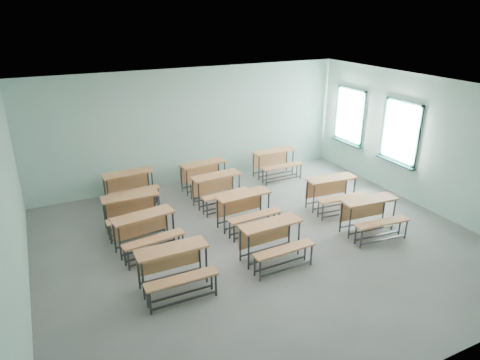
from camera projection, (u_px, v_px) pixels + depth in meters
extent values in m
cube|color=gray|center=(262.00, 243.00, 9.12)|extent=(9.00, 8.00, 0.02)
cube|color=silver|center=(265.00, 92.00, 7.91)|extent=(9.00, 8.00, 0.02)
cube|color=#ABD6C8|center=(193.00, 126.00, 11.86)|extent=(9.00, 0.02, 3.20)
cube|color=#ABD6C8|center=(424.00, 280.00, 5.18)|extent=(9.00, 0.02, 3.20)
cube|color=#ABD6C8|center=(11.00, 219.00, 6.68)|extent=(0.02, 8.00, 3.20)
cube|color=#ABD6C8|center=(426.00, 144.00, 10.35)|extent=(0.02, 8.00, 3.20)
cube|color=#18453F|center=(347.00, 140.00, 12.92)|extent=(0.06, 1.20, 0.06)
cube|color=#18453F|center=(352.00, 89.00, 12.34)|extent=(0.06, 1.20, 0.06)
cube|color=#18453F|center=(363.00, 120.00, 12.16)|extent=(0.06, 0.06, 1.60)
cube|color=#18453F|center=(338.00, 111.00, 13.11)|extent=(0.06, 0.06, 1.60)
cube|color=#18453F|center=(350.00, 115.00, 12.63)|extent=(0.04, 0.04, 1.48)
cube|color=#18453F|center=(350.00, 115.00, 12.63)|extent=(0.04, 1.08, 0.04)
cube|color=#18453F|center=(346.00, 142.00, 12.93)|extent=(0.14, 1.28, 0.04)
cube|color=white|center=(350.00, 115.00, 12.64)|extent=(0.01, 1.08, 1.48)
cube|color=#18453F|center=(397.00, 160.00, 11.26)|extent=(0.06, 1.20, 0.06)
cube|color=#18453F|center=(405.00, 102.00, 10.68)|extent=(0.06, 1.20, 0.06)
cube|color=#18453F|center=(418.00, 137.00, 10.49)|extent=(0.06, 0.06, 1.60)
cube|color=#18453F|center=(385.00, 127.00, 11.44)|extent=(0.06, 0.06, 1.60)
cube|color=#18453F|center=(401.00, 132.00, 10.97)|extent=(0.04, 0.04, 1.48)
cube|color=#18453F|center=(401.00, 132.00, 10.97)|extent=(0.04, 1.08, 0.04)
cube|color=#18453F|center=(395.00, 162.00, 11.26)|extent=(0.14, 1.28, 0.04)
cube|color=white|center=(401.00, 132.00, 10.98)|extent=(0.01, 1.08, 1.48)
cube|color=#CA7D49|center=(172.00, 249.00, 7.44)|extent=(1.26, 0.43, 0.04)
cube|color=#CA7D49|center=(169.00, 259.00, 7.72)|extent=(1.19, 0.03, 0.43)
cylinder|color=#36383A|center=(143.00, 281.00, 7.22)|extent=(0.04, 0.04, 0.74)
cylinder|color=#36383A|center=(206.00, 265.00, 7.68)|extent=(0.04, 0.04, 0.74)
cylinder|color=#36383A|center=(138.00, 271.00, 7.50)|extent=(0.04, 0.04, 0.74)
cylinder|color=#36383A|center=(200.00, 256.00, 7.96)|extent=(0.04, 0.04, 0.74)
cube|color=#36383A|center=(177.00, 285.00, 7.55)|extent=(1.15, 0.04, 0.03)
cube|color=#36383A|center=(171.00, 276.00, 7.83)|extent=(1.15, 0.04, 0.03)
cube|color=#CA7D49|center=(182.00, 279.00, 7.14)|extent=(1.26, 0.27, 0.04)
cylinder|color=#36383A|center=(150.00, 304.00, 6.91)|extent=(0.04, 0.04, 0.43)
cylinder|color=#36383A|center=(216.00, 285.00, 7.37)|extent=(0.04, 0.04, 0.43)
cylinder|color=#36383A|center=(147.00, 297.00, 7.08)|extent=(0.04, 0.04, 0.43)
cylinder|color=#36383A|center=(212.00, 279.00, 7.54)|extent=(0.04, 0.04, 0.43)
cube|color=#36383A|center=(185.00, 300.00, 7.19)|extent=(1.15, 0.04, 0.03)
cube|color=#36383A|center=(181.00, 294.00, 7.36)|extent=(1.15, 0.04, 0.03)
cube|color=#CA7D49|center=(270.00, 224.00, 8.30)|extent=(1.27, 0.46, 0.04)
cube|color=#CA7D49|center=(265.00, 234.00, 8.58)|extent=(1.19, 0.06, 0.43)
cylinder|color=#36383A|center=(249.00, 253.00, 8.06)|extent=(0.04, 0.04, 0.74)
cylinder|color=#36383A|center=(299.00, 238.00, 8.56)|extent=(0.04, 0.04, 0.74)
cylinder|color=#36383A|center=(240.00, 244.00, 8.33)|extent=(0.04, 0.04, 0.74)
cylinder|color=#36383A|center=(289.00, 231.00, 8.83)|extent=(0.04, 0.04, 0.74)
cube|color=#36383A|center=(274.00, 257.00, 8.41)|extent=(1.15, 0.07, 0.03)
cube|color=#36383A|center=(265.00, 249.00, 8.68)|extent=(1.15, 0.07, 0.03)
cube|color=#CA7D49|center=(284.00, 250.00, 8.01)|extent=(1.26, 0.30, 0.04)
cylinder|color=#36383A|center=(260.00, 271.00, 7.76)|extent=(0.04, 0.04, 0.43)
cylinder|color=#36383A|center=(311.00, 255.00, 8.26)|extent=(0.04, 0.04, 0.43)
cylinder|color=#36383A|center=(255.00, 266.00, 7.93)|extent=(0.04, 0.04, 0.43)
cylinder|color=#36383A|center=(305.00, 250.00, 8.43)|extent=(0.04, 0.04, 0.43)
cube|color=#36383A|center=(286.00, 269.00, 8.06)|extent=(1.15, 0.07, 0.03)
cube|color=#36383A|center=(280.00, 264.00, 8.23)|extent=(1.15, 0.07, 0.03)
cube|color=#CA7D49|center=(369.00, 200.00, 9.33)|extent=(1.29, 0.53, 0.04)
cube|color=#CA7D49|center=(363.00, 209.00, 9.62)|extent=(1.19, 0.13, 0.43)
cylinder|color=#36383A|center=(350.00, 223.00, 9.15)|extent=(0.04, 0.04, 0.74)
cylinder|color=#36383A|center=(394.00, 215.00, 9.52)|extent=(0.04, 0.04, 0.74)
cylinder|color=#36383A|center=(341.00, 217.00, 9.44)|extent=(0.04, 0.04, 0.74)
cylinder|color=#36383A|center=(384.00, 209.00, 9.81)|extent=(0.04, 0.04, 0.74)
cube|color=#36383A|center=(371.00, 230.00, 9.43)|extent=(1.15, 0.14, 0.03)
cube|color=#36383A|center=(362.00, 223.00, 9.72)|extent=(1.15, 0.14, 0.03)
cube|color=#CA7D49|center=(382.00, 222.00, 9.01)|extent=(1.27, 0.38, 0.04)
cylinder|color=#36383A|center=(361.00, 239.00, 8.83)|extent=(0.04, 0.04, 0.43)
cylinder|color=#36383A|center=(406.00, 230.00, 9.21)|extent=(0.04, 0.04, 0.43)
cylinder|color=#36383A|center=(355.00, 235.00, 9.00)|extent=(0.04, 0.04, 0.43)
cylinder|color=#36383A|center=(400.00, 226.00, 9.38)|extent=(0.04, 0.04, 0.43)
cube|color=#36383A|center=(383.00, 240.00, 9.07)|extent=(1.15, 0.14, 0.03)
cube|color=#36383A|center=(377.00, 236.00, 9.24)|extent=(1.15, 0.14, 0.03)
cube|color=#CA7D49|center=(143.00, 215.00, 8.63)|extent=(1.30, 0.58, 0.04)
cube|color=#CA7D49|center=(141.00, 226.00, 8.90)|extent=(1.18, 0.18, 0.43)
cylinder|color=#36383A|center=(120.00, 244.00, 8.35)|extent=(0.04, 0.04, 0.74)
cylinder|color=#36383A|center=(174.00, 228.00, 8.94)|extent=(0.04, 0.04, 0.74)
cylinder|color=#36383A|center=(114.00, 237.00, 8.61)|extent=(0.04, 0.04, 0.74)
cylinder|color=#36383A|center=(167.00, 222.00, 9.20)|extent=(0.04, 0.04, 0.74)
cube|color=#36383A|center=(149.00, 247.00, 8.75)|extent=(1.14, 0.18, 0.03)
cube|color=#36383A|center=(143.00, 240.00, 9.01)|extent=(1.14, 0.18, 0.03)
cube|color=#CA7D49|center=(154.00, 239.00, 8.36)|extent=(1.28, 0.42, 0.04)
cylinder|color=#36383A|center=(129.00, 261.00, 8.08)|extent=(0.04, 0.04, 0.43)
cylinder|color=#36383A|center=(183.00, 244.00, 8.67)|extent=(0.04, 0.04, 0.43)
cylinder|color=#36383A|center=(125.00, 256.00, 8.23)|extent=(0.04, 0.04, 0.43)
cylinder|color=#36383A|center=(179.00, 239.00, 8.82)|extent=(0.04, 0.04, 0.43)
cube|color=#36383A|center=(157.00, 258.00, 8.42)|extent=(1.14, 0.18, 0.03)
cube|color=#36383A|center=(153.00, 253.00, 8.57)|extent=(1.14, 0.18, 0.03)
cube|color=#CA7D49|center=(243.00, 195.00, 9.59)|extent=(1.28, 0.50, 0.04)
cube|color=#CA7D49|center=(239.00, 204.00, 9.87)|extent=(1.19, 0.10, 0.43)
cylinder|color=#36383A|center=(224.00, 219.00, 9.34)|extent=(0.04, 0.04, 0.74)
cylinder|color=#36383A|center=(268.00, 208.00, 9.87)|extent=(0.04, 0.04, 0.74)
cylinder|color=#36383A|center=(218.00, 213.00, 9.61)|extent=(0.04, 0.04, 0.74)
cylinder|color=#36383A|center=(261.00, 202.00, 10.14)|extent=(0.04, 0.04, 0.74)
cube|color=#36383A|center=(247.00, 224.00, 9.71)|extent=(1.15, 0.11, 0.03)
cube|color=#36383A|center=(240.00, 218.00, 9.98)|extent=(1.15, 0.11, 0.03)
cube|color=#CA7D49|center=(255.00, 216.00, 9.31)|extent=(1.27, 0.34, 0.04)
cylinder|color=#36383A|center=(234.00, 234.00, 9.05)|extent=(0.04, 0.04, 0.43)
cylinder|color=#36383A|center=(279.00, 221.00, 9.58)|extent=(0.04, 0.04, 0.43)
cylinder|color=#36383A|center=(230.00, 230.00, 9.21)|extent=(0.04, 0.04, 0.43)
cylinder|color=#36383A|center=(274.00, 218.00, 9.74)|extent=(0.04, 0.04, 0.43)
cube|color=#36383A|center=(257.00, 232.00, 9.37)|extent=(1.15, 0.11, 0.03)
cube|color=#36383A|center=(252.00, 229.00, 9.53)|extent=(1.15, 0.11, 0.03)
cube|color=#CA7D49|center=(332.00, 179.00, 10.49)|extent=(1.28, 0.52, 0.04)
cube|color=#CA7D49|center=(326.00, 188.00, 10.78)|extent=(1.19, 0.12, 0.43)
cylinder|color=#36383A|center=(314.00, 199.00, 10.30)|extent=(0.04, 0.04, 0.74)
cylinder|color=#36383A|center=(354.00, 192.00, 10.69)|extent=(0.04, 0.04, 0.74)
cylinder|color=#36383A|center=(307.00, 194.00, 10.59)|extent=(0.04, 0.04, 0.74)
cylinder|color=#36383A|center=(346.00, 187.00, 10.97)|extent=(0.04, 0.04, 0.74)
cube|color=#36383A|center=(333.00, 205.00, 10.59)|extent=(1.15, 0.13, 0.03)
cube|color=#36383A|center=(326.00, 200.00, 10.88)|extent=(1.15, 0.13, 0.03)
cube|color=#CA7D49|center=(342.00, 198.00, 10.17)|extent=(1.27, 0.37, 0.04)
cylinder|color=#36383A|center=(323.00, 212.00, 9.98)|extent=(0.04, 0.04, 0.43)
cylinder|color=#36383A|center=(364.00, 205.00, 10.37)|extent=(0.04, 0.04, 0.43)
cylinder|color=#36383A|center=(318.00, 209.00, 10.16)|extent=(0.04, 0.04, 0.43)
cylinder|color=#36383A|center=(359.00, 202.00, 10.54)|extent=(0.04, 0.04, 0.43)
cube|color=#36383A|center=(343.00, 214.00, 10.23)|extent=(1.15, 0.13, 0.03)
cube|color=#36383A|center=(338.00, 210.00, 10.40)|extent=(1.15, 0.13, 0.03)
cube|color=#CA7D49|center=(130.00, 196.00, 9.52)|extent=(1.26, 0.45, 0.04)
cube|color=#CA7D49|center=(130.00, 206.00, 9.80)|extent=(1.19, 0.05, 0.43)
cylinder|color=#36383A|center=(107.00, 220.00, 9.31)|extent=(0.04, 0.04, 0.74)
cylinder|color=#36383A|center=(159.00, 210.00, 9.75)|extent=(0.04, 0.04, 0.74)
cylinder|color=#36383A|center=(104.00, 213.00, 9.59)|extent=(0.04, 0.04, 0.74)
cylinder|color=#36383A|center=(155.00, 204.00, 10.03)|extent=(0.04, 0.04, 0.74)
cube|color=#36383A|center=(134.00, 225.00, 9.63)|extent=(1.15, 0.06, 0.03)
cube|color=#36383A|center=(131.00, 219.00, 9.91)|extent=(1.15, 0.06, 0.03)
cube|color=#CA7D49|center=(136.00, 218.00, 9.21)|extent=(1.26, 0.30, 0.04)
cylinder|color=#36383A|center=(111.00, 235.00, 9.00)|extent=(0.04, 0.04, 0.43)
cylinder|color=#36383A|center=(164.00, 224.00, 9.44)|extent=(0.04, 0.04, 0.43)
cylinder|color=#36383A|center=(109.00, 231.00, 9.16)|extent=(0.04, 0.04, 0.43)
cylinder|color=#36383A|center=(162.00, 220.00, 9.61)|extent=(0.04, 0.04, 0.43)
cube|color=#36383A|center=(139.00, 235.00, 9.27)|extent=(1.15, 0.06, 0.03)
cube|color=#36383A|center=(137.00, 231.00, 9.44)|extent=(1.15, 0.06, 0.03)
cube|color=#CA7D49|center=(216.00, 176.00, 10.67)|extent=(1.28, 0.52, 0.04)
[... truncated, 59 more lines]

